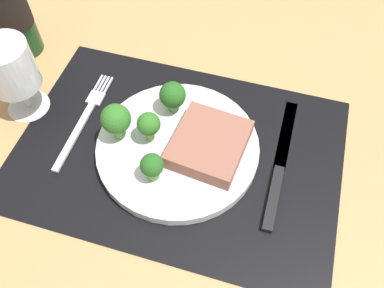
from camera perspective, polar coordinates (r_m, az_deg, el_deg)
ground_plane at (r=61.73cm, az=-1.94°, el=-1.86°), size 140.00×110.00×3.00cm
placemat at (r=60.34cm, az=-1.98°, el=-1.02°), size 47.57×33.12×0.30cm
plate at (r=59.55cm, az=-2.01°, el=-0.52°), size 23.70×23.70×1.60cm
steak at (r=57.40cm, az=2.40°, el=0.01°), size 10.94×11.79×2.60cm
broccoli_back_left at (r=57.26cm, az=-6.04°, el=2.82°), size 3.38×3.38×5.14cm
broccoli_center at (r=57.75cm, az=-10.61°, el=3.38°), size 4.30×4.30×6.11cm
broccoli_front_edge at (r=54.00cm, az=-5.63°, el=-3.11°), size 3.20×3.20×4.58cm
broccoli_near_fork at (r=60.46cm, az=-2.75°, el=6.80°), size 3.99×3.99×5.27cm
fork at (r=65.53cm, az=-14.89°, el=3.46°), size 2.40×19.20×0.50cm
knife at (r=59.29cm, az=12.05°, el=-3.74°), size 1.80×23.00×0.80cm
wine_glass at (r=64.88cm, az=-24.11°, el=9.43°), size 7.48×7.48×12.69cm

